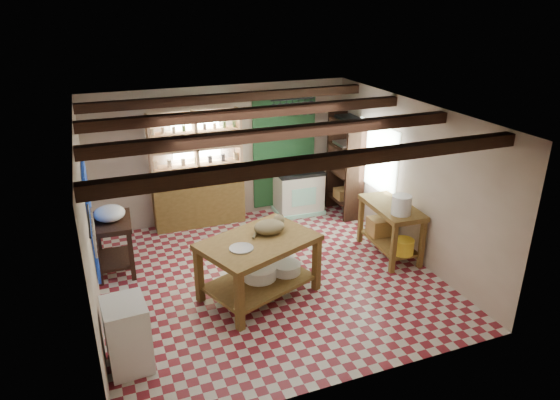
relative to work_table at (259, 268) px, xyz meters
name	(u,v)px	position (x,y,z in m)	size (l,w,h in m)	color
floor	(268,277)	(0.29, 0.43, -0.46)	(5.00, 5.00, 0.02)	maroon
ceiling	(266,113)	(0.29, 0.43, 2.15)	(5.00, 5.00, 0.02)	#4D4D53
wall_back	(223,154)	(0.29, 2.93, 0.85)	(5.00, 0.04, 2.60)	#C0AE9B
wall_front	(348,285)	(0.29, -2.07, 0.85)	(5.00, 0.04, 2.60)	#C0AE9B
wall_left	(88,227)	(-2.21, 0.43, 0.85)	(0.04, 5.00, 2.60)	#C0AE9B
wall_right	(410,180)	(2.79, 0.43, 0.85)	(0.04, 5.00, 2.60)	#C0AE9B
ceiling_beams	(266,122)	(0.29, 0.43, 2.03)	(5.00, 3.80, 0.15)	black
blue_wall_patch	(90,214)	(-2.18, 1.33, 0.65)	(0.04, 1.40, 1.60)	blue
green_wall_patch	(284,150)	(1.54, 2.90, 0.80)	(1.30, 0.04, 2.30)	#1F4E27
window_back	(196,136)	(-0.21, 2.91, 1.25)	(0.90, 0.02, 0.80)	silver
window_right	(377,157)	(2.77, 1.43, 0.95)	(0.02, 1.30, 1.20)	silver
utensil_rail	(91,230)	(-2.15, -0.77, 1.33)	(0.06, 0.90, 0.28)	black
pot_rack	(293,108)	(1.54, 2.48, 1.73)	(0.86, 0.12, 0.36)	black
shelving_unit	(197,170)	(-0.26, 2.74, 0.65)	(1.70, 0.34, 2.20)	tan
tall_rack	(345,166)	(2.57, 2.23, 0.55)	(0.40, 0.86, 2.00)	black
work_table	(259,268)	(0.00, 0.00, 0.00)	(1.60, 1.06, 0.90)	brown
stove	(298,192)	(1.73, 2.58, 0.00)	(0.92, 0.62, 0.90)	beige
prep_table	(114,246)	(-1.91, 1.49, -0.01)	(0.60, 0.87, 0.88)	black
white_cabinet	(127,335)	(-1.93, -0.88, -0.02)	(0.48, 0.58, 0.86)	white
right_counter	(390,230)	(2.47, 0.39, 0.00)	(0.63, 1.26, 0.90)	brown
cat	(269,227)	(0.21, 0.14, 0.56)	(0.46, 0.35, 0.21)	olive
steel_tray	(241,248)	(-0.31, -0.18, 0.46)	(0.33, 0.33, 0.02)	#A3A3AA
basin_large	(259,273)	(0.03, 0.06, -0.13)	(0.50, 0.50, 0.17)	white
basin_small	(286,268)	(0.46, 0.07, -0.14)	(0.43, 0.43, 0.15)	white
kettle_left	(287,166)	(1.48, 2.59, 0.56)	(0.21, 0.21, 0.24)	#A3A3AA
kettle_right	(304,165)	(1.83, 2.57, 0.54)	(0.15, 0.15, 0.19)	black
enamel_bowl	(109,213)	(-1.91, 1.49, 0.55)	(0.47, 0.47, 0.24)	white
white_bucket	(401,205)	(2.40, 0.05, 0.60)	(0.31, 0.31, 0.31)	white
wicker_basket	(381,226)	(2.49, 0.69, -0.07)	(0.42, 0.34, 0.30)	#A77B43
yellow_tub	(403,246)	(2.44, -0.05, -0.09)	(0.33, 0.33, 0.24)	gold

